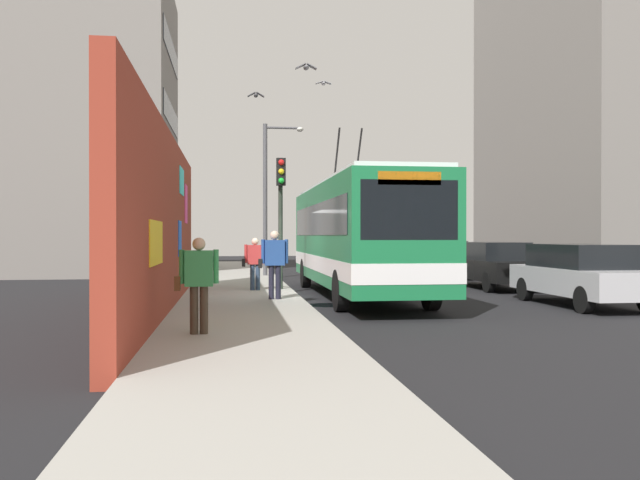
{
  "coord_description": "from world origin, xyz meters",
  "views": [
    {
      "loc": [
        -18.87,
        1.9,
        1.8
      ],
      "look_at": [
        1.12,
        -0.82,
        1.67
      ],
      "focal_mm": 37.14,
      "sensor_mm": 36.0,
      "label": 1
    }
  ],
  "objects": [
    {
      "name": "street_lamp",
      "position": [
        8.7,
        0.26,
        3.78
      ],
      "size": [
        0.44,
        1.69,
        6.31
      ],
      "color": "#4C4C51",
      "rests_on": "sidewalk_slab"
    },
    {
      "name": "building_far_left",
      "position": [
        13.84,
        9.2,
        7.03
      ],
      "size": [
        8.86,
        8.95,
        14.06
      ],
      "color": "gray",
      "rests_on": "ground_plane"
    },
    {
      "name": "ground_plane",
      "position": [
        0.0,
        0.0,
        0.0
      ],
      "size": [
        80.0,
        80.0,
        0.0
      ],
      "primitive_type": "plane",
      "color": "black"
    },
    {
      "name": "parked_car_champagne",
      "position": [
        8.57,
        -7.0,
        0.84
      ],
      "size": [
        4.84,
        1.79,
        1.58
      ],
      "color": "#C6B793",
      "rests_on": "ground_plane"
    },
    {
      "name": "parked_car_black",
      "position": [
        2.71,
        -7.0,
        0.84
      ],
      "size": [
        4.83,
        1.8,
        1.58
      ],
      "color": "black",
      "rests_on": "ground_plane"
    },
    {
      "name": "parked_car_red",
      "position": [
        14.13,
        -7.0,
        0.83
      ],
      "size": [
        4.46,
        1.9,
        1.58
      ],
      "color": "#B21E19",
      "rests_on": "ground_plane"
    },
    {
      "name": "curbside_puddle",
      "position": [
        -1.95,
        -0.6,
        0.0
      ],
      "size": [
        1.07,
        1.07,
        0.0
      ],
      "primitive_type": "cylinder",
      "color": "black",
      "rests_on": "ground_plane"
    },
    {
      "name": "traffic_light",
      "position": [
        1.49,
        0.35,
        2.89
      ],
      "size": [
        0.49,
        0.28,
        4.06
      ],
      "color": "#2D382D",
      "rests_on": "sidewalk_slab"
    },
    {
      "name": "parked_car_silver",
      "position": [
        -3.02,
        -7.0,
        0.83
      ],
      "size": [
        4.69,
        1.81,
        1.58
      ],
      "color": "#B7B7BC",
      "rests_on": "ground_plane"
    },
    {
      "name": "pedestrian_near_wall",
      "position": [
        -7.62,
        2.43,
        1.09
      ],
      "size": [
        0.22,
        0.73,
        1.62
      ],
      "color": "#3F3326",
      "rests_on": "sidewalk_slab"
    },
    {
      "name": "sidewalk_slab",
      "position": [
        0.0,
        1.6,
        0.07
      ],
      "size": [
        48.0,
        3.2,
        0.15
      ],
      "primitive_type": "cube",
      "color": "#9E9B93",
      "rests_on": "ground_plane"
    },
    {
      "name": "building_far_right",
      "position": [
        12.45,
        -17.0,
        8.36
      ],
      "size": [
        13.84,
        8.73,
        16.72
      ],
      "color": "gray",
      "rests_on": "ground_plane"
    },
    {
      "name": "pedestrian_midblock",
      "position": [
        1.24,
        1.16,
        1.07
      ],
      "size": [
        0.22,
        0.72,
        1.58
      ],
      "color": "#2D3F59",
      "rests_on": "sidewalk_slab"
    },
    {
      "name": "graffiti_wall",
      "position": [
        -3.6,
        3.35,
        2.05
      ],
      "size": [
        14.78,
        0.32,
        4.1
      ],
      "color": "maroon",
      "rests_on": "ground_plane"
    },
    {
      "name": "flying_pigeons",
      "position": [
        -0.36,
        -0.72,
        6.73
      ],
      "size": [
        10.12,
        4.21,
        1.48
      ],
      "color": "gray"
    },
    {
      "name": "city_bus",
      "position": [
        0.21,
        -1.8,
        1.87
      ],
      "size": [
        11.49,
        2.49,
        5.14
      ],
      "color": "#19723F",
      "rests_on": "ground_plane"
    },
    {
      "name": "pedestrian_at_curb",
      "position": [
        -1.7,
        0.76,
        1.2
      ],
      "size": [
        0.24,
        0.78,
        1.78
      ],
      "color": "#1E1E2D",
      "rests_on": "sidewalk_slab"
    }
  ]
}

